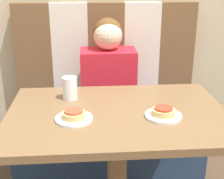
# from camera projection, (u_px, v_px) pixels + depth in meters

# --- Properties ---
(booth_seat) EXTENTS (1.32, 0.54, 0.49)m
(booth_seat) POSITION_uv_depth(u_px,v_px,m) (108.00, 138.00, 2.32)
(booth_seat) COLOR navy
(booth_seat) RESTS_ON ground_plane
(booth_backrest) EXTENTS (1.32, 0.09, 0.72)m
(booth_backrest) POSITION_uv_depth(u_px,v_px,m) (106.00, 52.00, 2.32)
(booth_backrest) COLOR brown
(booth_backrest) RESTS_ON booth_seat
(dining_table) EXTENTS (1.05, 0.72, 0.78)m
(dining_table) POSITION_uv_depth(u_px,v_px,m) (117.00, 130.00, 1.53)
(dining_table) COLOR brown
(dining_table) RESTS_ON ground_plane
(person) EXTENTS (0.37, 0.24, 0.64)m
(person) POSITION_uv_depth(u_px,v_px,m) (108.00, 68.00, 2.13)
(person) COLOR red
(person) RESTS_ON booth_seat
(plate_left) EXTENTS (0.17, 0.17, 0.01)m
(plate_left) POSITION_uv_depth(u_px,v_px,m) (74.00, 119.00, 1.40)
(plate_left) COLOR white
(plate_left) RESTS_ON dining_table
(plate_right) EXTENTS (0.17, 0.17, 0.01)m
(plate_right) POSITION_uv_depth(u_px,v_px,m) (163.00, 116.00, 1.43)
(plate_right) COLOR white
(plate_right) RESTS_ON dining_table
(pizza_left) EXTENTS (0.11, 0.11, 0.04)m
(pizza_left) POSITION_uv_depth(u_px,v_px,m) (74.00, 114.00, 1.39)
(pizza_left) COLOR tan
(pizza_left) RESTS_ON plate_left
(pizza_right) EXTENTS (0.11, 0.11, 0.04)m
(pizza_right) POSITION_uv_depth(u_px,v_px,m) (163.00, 111.00, 1.42)
(pizza_right) COLOR tan
(pizza_right) RESTS_ON plate_right
(drinking_cup) EXTENTS (0.08, 0.08, 0.12)m
(drinking_cup) POSITION_uv_depth(u_px,v_px,m) (70.00, 88.00, 1.62)
(drinking_cup) COLOR silver
(drinking_cup) RESTS_ON dining_table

